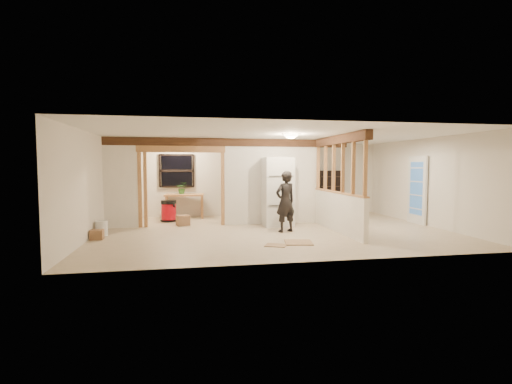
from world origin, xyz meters
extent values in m
cube|color=#C6AF93|center=(0.00, 0.00, -0.01)|extent=(9.00, 6.50, 0.01)
cube|color=white|center=(0.00, 0.00, 2.50)|extent=(9.00, 6.50, 0.01)
cube|color=silver|center=(0.00, 3.25, 1.25)|extent=(9.00, 0.01, 2.50)
cube|color=silver|center=(0.00, -3.25, 1.25)|extent=(9.00, 0.01, 2.50)
cube|color=silver|center=(-4.50, 0.00, 1.25)|extent=(0.01, 6.50, 2.50)
cube|color=silver|center=(4.50, 0.00, 1.25)|extent=(0.01, 6.50, 2.50)
cube|color=white|center=(-4.05, 1.20, 1.25)|extent=(0.90, 0.12, 2.50)
cube|color=white|center=(0.20, 1.20, 1.25)|extent=(2.80, 0.12, 2.50)
cube|color=#B37E4B|center=(-2.40, 1.20, 1.10)|extent=(2.46, 0.14, 2.20)
cube|color=#4B2C19|center=(-1.00, 1.20, 2.38)|extent=(7.00, 0.18, 0.22)
cube|color=#4B2C19|center=(1.60, -0.40, 2.38)|extent=(0.18, 3.30, 0.22)
cube|color=white|center=(1.60, -0.40, 0.50)|extent=(0.12, 3.20, 1.00)
cube|color=#B37E4B|center=(1.60, -0.40, 1.66)|extent=(0.14, 3.20, 1.32)
cube|color=black|center=(-2.60, 3.17, 1.55)|extent=(1.12, 0.10, 1.10)
cube|color=white|center=(4.42, 0.40, 1.00)|extent=(0.12, 0.86, 2.00)
ellipsoid|color=#FFEABF|center=(0.30, -0.50, 2.48)|extent=(0.36, 0.36, 0.16)
ellipsoid|color=#FFEABF|center=(-2.50, 2.30, 2.48)|extent=(0.32, 0.32, 0.14)
ellipsoid|color=#FFD88C|center=(-2.00, 1.60, 2.18)|extent=(0.07, 0.07, 0.07)
cube|color=white|center=(0.27, 0.75, 0.97)|extent=(0.80, 0.78, 1.95)
imported|color=black|center=(0.24, -0.24, 0.79)|extent=(0.67, 0.56, 1.58)
cube|color=#B37E4B|center=(-2.36, 2.86, 0.39)|extent=(1.29, 0.72, 0.79)
imported|color=#215822|center=(-2.43, 2.96, 0.98)|extent=(0.36, 0.32, 0.39)
cylinder|color=#B70714|center=(-2.83, 2.18, 0.33)|extent=(0.67, 0.67, 0.67)
cube|color=black|center=(2.74, 3.05, 0.77)|extent=(0.77, 0.26, 1.55)
cylinder|color=white|center=(-4.33, 0.04, 0.18)|extent=(0.38, 0.38, 0.37)
cube|color=#906645|center=(-2.39, 1.30, 0.15)|extent=(0.42, 0.38, 0.30)
cube|color=#906645|center=(-3.82, 1.96, 0.12)|extent=(0.30, 0.30, 0.24)
cube|color=#906645|center=(-4.33, -0.43, 0.12)|extent=(0.28, 0.23, 0.23)
cube|color=tan|center=(0.17, -1.63, 0.01)|extent=(0.70, 0.70, 0.02)
cube|color=tan|center=(-0.39, -1.82, 0.01)|extent=(0.55, 0.51, 0.01)
camera|label=1|loc=(-2.22, -9.46, 1.70)|focal=26.00mm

